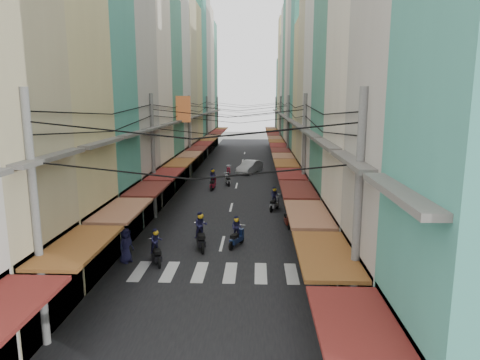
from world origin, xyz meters
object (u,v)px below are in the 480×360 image
(white_car, at_px, (250,173))
(market_umbrella, at_px, (350,238))
(bicycle, at_px, (336,252))
(traffic_sign, at_px, (313,213))

(white_car, relative_size, market_umbrella, 2.12)
(white_car, xyz_separation_m, bicycle, (5.01, -23.86, 0.00))
(bicycle, bearing_deg, white_car, 0.27)
(white_car, relative_size, traffic_sign, 1.66)
(bicycle, relative_size, market_umbrella, 0.67)
(bicycle, height_order, traffic_sign, traffic_sign)
(market_umbrella, xyz_separation_m, traffic_sign, (-1.12, 3.63, 0.11))
(white_car, relative_size, bicycle, 3.17)
(bicycle, xyz_separation_m, traffic_sign, (-1.29, -0.06, 2.10))
(bicycle, distance_m, market_umbrella, 4.19)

